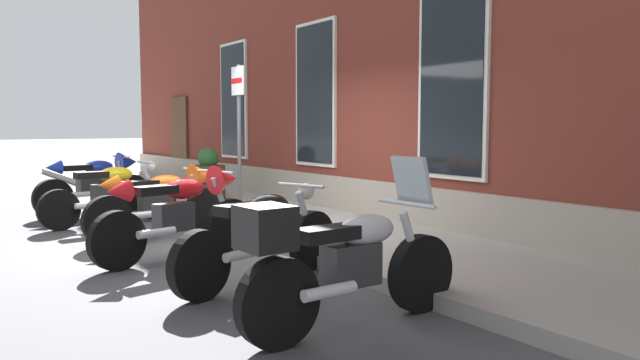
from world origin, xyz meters
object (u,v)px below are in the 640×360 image
object	(u,v)px
motorcycle_orange_sport	(165,199)
barrel_planter	(208,177)
motorcycle_blue_sport	(98,181)
motorcycle_black_naked	(263,236)
motorcycle_yellow_naked	(112,194)
motorcycle_red_sport	(184,209)
parking_sign	(239,118)
motorcycle_silver_touring	(345,261)

from	to	relation	value
motorcycle_orange_sport	barrel_planter	xyz separation A→B (m)	(-2.92, 1.92, -0.00)
motorcycle_blue_sport	motorcycle_black_naked	bearing A→B (deg)	1.20
motorcycle_yellow_naked	barrel_planter	xyz separation A→B (m)	(-1.36, 2.21, 0.07)
motorcycle_red_sport	barrel_planter	bearing A→B (deg)	153.02
motorcycle_blue_sport	motorcycle_orange_sport	size ratio (longest dim) A/B	0.98
motorcycle_blue_sport	parking_sign	size ratio (longest dim) A/B	0.88
motorcycle_orange_sport	barrel_planter	bearing A→B (deg)	146.74
motorcycle_silver_touring	motorcycle_blue_sport	bearing A→B (deg)	179.64
motorcycle_yellow_naked	parking_sign	xyz separation A→B (m)	(0.96, 1.72, 1.18)
motorcycle_blue_sport	barrel_planter	distance (m)	2.07
motorcycle_red_sport	motorcycle_black_naked	bearing A→B (deg)	8.20
motorcycle_silver_touring	barrel_planter	xyz separation A→B (m)	(-7.36, 2.12, 0.01)
motorcycle_silver_touring	barrel_planter	world-z (taller)	motorcycle_silver_touring
parking_sign	barrel_planter	world-z (taller)	parking_sign
motorcycle_black_naked	motorcycle_red_sport	bearing A→B (deg)	-171.80
motorcycle_yellow_naked	motorcycle_orange_sport	xyz separation A→B (m)	(1.56, 0.29, 0.07)
motorcycle_yellow_naked	motorcycle_orange_sport	size ratio (longest dim) A/B	1.03
motorcycle_blue_sport	barrel_planter	size ratio (longest dim) A/B	2.11
motorcycle_orange_sport	motorcycle_black_naked	size ratio (longest dim) A/B	0.99
motorcycle_black_naked	parking_sign	distance (m)	3.94
motorcycle_orange_sport	motorcycle_silver_touring	xyz separation A→B (m)	(4.44, -0.20, -0.01)
motorcycle_black_naked	motorcycle_silver_touring	distance (m)	1.59
barrel_planter	motorcycle_yellow_naked	bearing A→B (deg)	-58.36
motorcycle_blue_sport	parking_sign	xyz separation A→B (m)	(2.34, 1.58, 1.09)
motorcycle_blue_sport	barrel_planter	bearing A→B (deg)	89.32
motorcycle_blue_sport	parking_sign	world-z (taller)	parking_sign
motorcycle_red_sport	parking_sign	distance (m)	2.79
parking_sign	motorcycle_red_sport	bearing A→B (deg)	-40.87
motorcycle_blue_sport	motorcycle_red_sport	bearing A→B (deg)	-1.30
motorcycle_yellow_naked	barrel_planter	distance (m)	2.59
motorcycle_blue_sport	motorcycle_black_naked	distance (m)	5.81
motorcycle_black_naked	motorcycle_orange_sport	bearing A→B (deg)	179.27
motorcycle_red_sport	barrel_planter	xyz separation A→B (m)	(-4.26, 2.17, -0.03)
motorcycle_red_sport	motorcycle_silver_touring	xyz separation A→B (m)	(3.10, 0.05, -0.04)
motorcycle_blue_sport	motorcycle_yellow_naked	xyz separation A→B (m)	(1.38, -0.13, -0.09)
motorcycle_orange_sport	motorcycle_black_naked	distance (m)	2.86
motorcycle_red_sport	barrel_planter	size ratio (longest dim) A/B	2.18
motorcycle_blue_sport	motorcycle_silver_touring	bearing A→B (deg)	-0.36
motorcycle_red_sport	motorcycle_black_naked	xyz separation A→B (m)	(1.52, 0.22, -0.10)
motorcycle_red_sport	motorcycle_black_naked	size ratio (longest dim) A/B	1.00
motorcycle_yellow_naked	motorcycle_black_naked	xyz separation A→B (m)	(4.42, 0.26, -0.01)
motorcycle_blue_sport	motorcycle_yellow_naked	distance (m)	1.39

